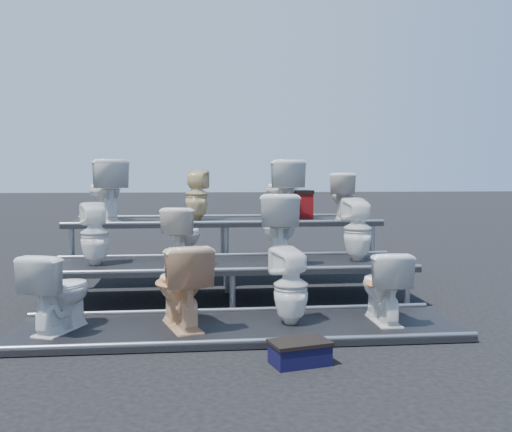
{
  "coord_description": "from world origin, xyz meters",
  "views": [
    {
      "loc": [
        -0.39,
        -6.64,
        1.51
      ],
      "look_at": [
        0.32,
        0.1,
        1.0
      ],
      "focal_mm": 40.0,
      "sensor_mm": 36.0,
      "label": 1
    }
  ],
  "objects": [
    {
      "name": "toilet_1",
      "position": [
        -0.54,
        -1.3,
        0.46
      ],
      "size": [
        0.64,
        0.87,
        0.8
      ],
      "primitive_type": "imported",
      "rotation": [
        0.0,
        0.0,
        3.43
      ],
      "color": "#E6B383",
      "rests_on": "tier_front"
    },
    {
      "name": "ground",
      "position": [
        0.0,
        0.0,
        0.0
      ],
      "size": [
        80.0,
        80.0,
        0.0
      ],
      "primitive_type": "plane",
      "color": "black",
      "rests_on": "ground"
    },
    {
      "name": "tier_back",
      "position": [
        0.0,
        1.3,
        0.43
      ],
      "size": [
        4.2,
        1.2,
        0.86
      ],
      "primitive_type": "cube",
      "color": "black",
      "rests_on": "ground"
    },
    {
      "name": "toilet_2",
      "position": [
        0.51,
        -1.3,
        0.43
      ],
      "size": [
        0.44,
        0.44,
        0.74
      ],
      "primitive_type": "imported",
      "rotation": [
        0.0,
        0.0,
        3.53
      ],
      "color": "white",
      "rests_on": "tier_front"
    },
    {
      "name": "toilet_9",
      "position": [
        -0.38,
        1.3,
        1.21
      ],
      "size": [
        0.38,
        0.39,
        0.7
      ],
      "primitive_type": "imported",
      "rotation": [
        0.0,
        0.0,
        2.92
      ],
      "color": "#D7C28A",
      "rests_on": "tier_back"
    },
    {
      "name": "tier_front",
      "position": [
        0.0,
        -1.3,
        0.03
      ],
      "size": [
        4.2,
        1.2,
        0.06
      ],
      "primitive_type": "cube",
      "color": "black",
      "rests_on": "ground"
    },
    {
      "name": "toilet_10",
      "position": [
        0.82,
        1.3,
        1.28
      ],
      "size": [
        0.55,
        0.86,
        0.83
      ],
      "primitive_type": "imported",
      "rotation": [
        0.0,
        0.0,
        3.25
      ],
      "color": "white",
      "rests_on": "tier_back"
    },
    {
      "name": "toilet_4",
      "position": [
        -1.55,
        0.0,
        0.82
      ],
      "size": [
        0.4,
        0.41,
        0.72
      ],
      "primitive_type": "imported",
      "rotation": [
        0.0,
        0.0,
        3.43
      ],
      "color": "white",
      "rests_on": "tier_mid"
    },
    {
      "name": "toilet_3",
      "position": [
        1.42,
        -1.3,
        0.41
      ],
      "size": [
        0.39,
        0.69,
        0.7
      ],
      "primitive_type": "imported",
      "rotation": [
        0.0,
        0.0,
        3.14
      ],
      "color": "white",
      "rests_on": "tier_front"
    },
    {
      "name": "toilet_8",
      "position": [
        -1.62,
        1.3,
        1.28
      ],
      "size": [
        0.73,
        0.93,
        0.83
      ],
      "primitive_type": "imported",
      "rotation": [
        0.0,
        0.0,
        3.51
      ],
      "color": "white",
      "rests_on": "tier_back"
    },
    {
      "name": "tier_mid",
      "position": [
        0.0,
        0.0,
        0.23
      ],
      "size": [
        4.2,
        1.2,
        0.46
      ],
      "primitive_type": "cube",
      "color": "black",
      "rests_on": "ground"
    },
    {
      "name": "toilet_5",
      "position": [
        -0.54,
        0.0,
        0.79
      ],
      "size": [
        0.52,
        0.72,
        0.67
      ],
      "primitive_type": "imported",
      "rotation": [
        0.0,
        0.0,
        2.9
      ],
      "color": "white",
      "rests_on": "tier_mid"
    },
    {
      "name": "toilet_6",
      "position": [
        0.58,
        0.0,
        0.87
      ],
      "size": [
        0.53,
        0.84,
        0.82
      ],
      "primitive_type": "imported",
      "rotation": [
        0.0,
        0.0,
        3.05
      ],
      "color": "white",
      "rests_on": "tier_mid"
    },
    {
      "name": "toilet_7",
      "position": [
        1.54,
        0.0,
        0.84
      ],
      "size": [
        0.38,
        0.39,
        0.76
      ],
      "primitive_type": "imported",
      "rotation": [
        0.0,
        0.0,
        3.27
      ],
      "color": "white",
      "rests_on": "tier_mid"
    },
    {
      "name": "red_crate",
      "position": [
        0.99,
        1.49,
        1.04
      ],
      "size": [
        0.56,
        0.47,
        0.36
      ],
      "primitive_type": "cube",
      "rotation": [
        0.0,
        0.0,
        0.15
      ],
      "color": "maroon",
      "rests_on": "tier_back"
    },
    {
      "name": "toilet_0",
      "position": [
        -1.65,
        -1.3,
        0.42
      ],
      "size": [
        0.64,
        0.81,
        0.73
      ],
      "primitive_type": "imported",
      "rotation": [
        0.0,
        0.0,
        2.75
      ],
      "color": "white",
      "rests_on": "tier_front"
    },
    {
      "name": "step_stool",
      "position": [
        0.42,
        -2.29,
        0.08
      ],
      "size": [
        0.5,
        0.37,
        0.16
      ],
      "primitive_type": "cube",
      "rotation": [
        0.0,
        0.0,
        0.25
      ],
      "color": "black",
      "rests_on": "ground"
    },
    {
      "name": "toilet_11",
      "position": [
        1.69,
        1.3,
        1.19
      ],
      "size": [
        0.52,
        0.72,
        0.66
      ],
      "primitive_type": "imported",
      "rotation": [
        0.0,
        0.0,
        2.88
      ],
      "color": "white",
      "rests_on": "tier_back"
    }
  ]
}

